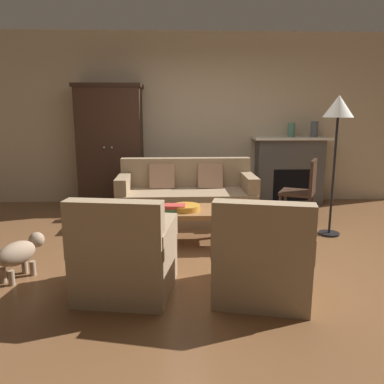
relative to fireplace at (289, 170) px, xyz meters
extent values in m
plane|color=brown|center=(-1.55, -2.30, -0.57)|extent=(9.60, 9.60, 0.00)
cube|color=beige|center=(-1.55, 0.25, 0.83)|extent=(7.20, 0.10, 2.80)
cube|color=#4C4947|center=(0.00, 0.00, -0.03)|extent=(1.10, 0.36, 1.08)
cube|color=black|center=(0.00, -0.18, -0.23)|extent=(0.60, 0.01, 0.52)
cube|color=white|center=(0.00, -0.02, 0.53)|extent=(1.26, 0.48, 0.04)
cube|color=#382319|center=(-2.95, -0.08, 0.38)|extent=(1.00, 0.52, 1.89)
cube|color=#2F1E15|center=(-2.95, -0.08, 1.36)|extent=(1.06, 0.55, 0.06)
sphere|color=#ADAFB5|center=(-3.01, -0.35, 0.42)|extent=(0.04, 0.04, 0.04)
sphere|color=#ADAFB5|center=(-2.89, -0.35, 0.42)|extent=(0.04, 0.04, 0.04)
cube|color=#937A5B|center=(-1.75, -1.03, -0.35)|extent=(1.91, 0.87, 0.44)
cube|color=#937A5B|center=(-1.75, -0.69, 0.08)|extent=(1.90, 0.21, 0.42)
cube|color=#937A5B|center=(-2.63, -1.04, -0.02)|extent=(0.17, 0.80, 0.22)
cube|color=#937A5B|center=(-0.87, -1.02, -0.02)|extent=(0.17, 0.80, 0.22)
cube|color=#9E755B|center=(-2.10, -0.83, 0.04)|extent=(0.36, 0.19, 0.37)
cube|color=#9E755B|center=(-1.40, -0.82, 0.04)|extent=(0.36, 0.19, 0.37)
cube|color=olive|center=(-1.76, -2.01, -0.17)|extent=(1.10, 0.60, 0.05)
cube|color=brown|center=(-2.27, -2.27, -0.38)|extent=(0.06, 0.06, 0.37)
cube|color=brown|center=(-1.25, -2.27, -0.38)|extent=(0.06, 0.06, 0.37)
cube|color=brown|center=(-2.27, -1.75, -0.38)|extent=(0.06, 0.06, 0.37)
cube|color=brown|center=(-1.25, -1.75, -0.38)|extent=(0.06, 0.06, 0.37)
cylinder|color=orange|center=(-1.77, -2.05, -0.12)|extent=(0.32, 0.32, 0.06)
cube|color=#427A4C|center=(-1.91, -2.09, -0.13)|extent=(0.25, 0.18, 0.03)
cube|color=#B73833|center=(-1.90, -2.09, -0.09)|extent=(0.25, 0.19, 0.04)
cylinder|color=slate|center=(0.00, -0.02, 0.67)|extent=(0.12, 0.12, 0.23)
cylinder|color=#565B66|center=(0.38, -0.02, 0.68)|extent=(0.12, 0.12, 0.25)
cube|color=#997F60|center=(-2.31, -3.20, -0.36)|extent=(0.86, 0.86, 0.42)
cube|color=#997F60|center=(-2.35, -3.51, 0.08)|extent=(0.78, 0.27, 0.46)
cube|color=#997F60|center=(-1.98, -3.25, -0.05)|extent=(0.22, 0.71, 0.20)
cube|color=#997F60|center=(-2.63, -3.15, -0.05)|extent=(0.22, 0.71, 0.20)
cube|color=#997F60|center=(-1.16, -3.30, -0.36)|extent=(0.91, 0.91, 0.42)
cube|color=#997F60|center=(-1.22, -3.60, 0.08)|extent=(0.78, 0.33, 0.46)
cube|color=#997F60|center=(-0.83, -3.37, -0.05)|extent=(0.27, 0.71, 0.20)
cube|color=#997F60|center=(-1.48, -3.22, -0.05)|extent=(0.27, 0.71, 0.20)
cube|color=#382319|center=(-0.22, -1.18, -0.14)|extent=(0.59, 0.59, 0.04)
cylinder|color=#382319|center=(-0.30, -0.93, -0.36)|extent=(0.04, 0.04, 0.41)
cylinder|color=#382319|center=(-0.47, -1.27, -0.36)|extent=(0.04, 0.04, 0.41)
cylinder|color=#382319|center=(0.04, -1.10, -0.36)|extent=(0.04, 0.04, 0.41)
cylinder|color=#382319|center=(-0.13, -1.44, -0.36)|extent=(0.04, 0.04, 0.41)
cube|color=#382319|center=(-0.04, -1.27, 0.11)|extent=(0.23, 0.41, 0.45)
cylinder|color=black|center=(0.05, -1.73, -0.56)|extent=(0.26, 0.26, 0.02)
cylinder|color=black|center=(0.05, -1.73, 0.17)|extent=(0.03, 0.03, 1.49)
cone|color=white|center=(0.05, -1.73, 1.03)|extent=(0.36, 0.36, 0.26)
ellipsoid|color=gray|center=(-3.36, -2.93, -0.32)|extent=(0.37, 0.45, 0.22)
sphere|color=gray|center=(-3.25, -2.72, -0.26)|extent=(0.15, 0.15, 0.15)
cylinder|color=gray|center=(-3.35, -2.80, -0.50)|extent=(0.06, 0.06, 0.14)
cylinder|color=gray|center=(-3.26, -2.85, -0.50)|extent=(0.06, 0.06, 0.14)
cylinder|color=gray|center=(-3.47, -3.01, -0.50)|extent=(0.06, 0.06, 0.14)
cylinder|color=gray|center=(-3.37, -3.06, -0.50)|extent=(0.06, 0.06, 0.14)
camera|label=1|loc=(-1.85, -6.35, 0.98)|focal=35.99mm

